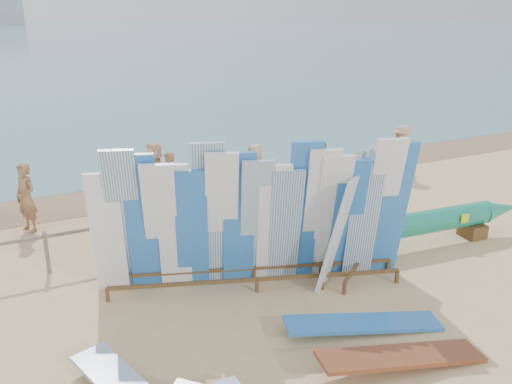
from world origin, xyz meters
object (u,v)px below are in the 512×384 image
vendor_table (320,252)px  beach_chair_right (198,211)px  flat_board_c (401,367)px  beachgoer_5 (155,172)px  side_surfboard_rack (352,214)px  beachgoer_6 (255,173)px  flat_board_d (363,330)px  beach_chair_left (127,230)px  beachgoer_10 (320,173)px  stroller (262,204)px  main_surfboard_rack (256,222)px  beachgoer_4 (169,198)px  outrigger_canoe (417,225)px  beachgoer_extra_0 (401,150)px  beachgoer_7 (170,181)px  beachgoer_1 (26,198)px

vendor_table → beach_chair_right: 3.83m
flat_board_c → beachgoer_5: beachgoer_5 is taller
side_surfboard_rack → beachgoer_6: bearing=51.7°
flat_board_d → beach_chair_left: bearing=43.0°
vendor_table → flat_board_c: bearing=-126.3°
side_surfboard_rack → beachgoer_10: 3.98m
beach_chair_right → stroller: 1.66m
side_surfboard_rack → beachgoer_10: bearing=29.3°
main_surfboard_rack → beachgoer_4: bearing=118.8°
main_surfboard_rack → beachgoer_10: size_ratio=3.23×
outrigger_canoe → stroller: 3.85m
stroller → beachgoer_6: size_ratio=0.66×
side_surfboard_rack → flat_board_c: (-1.18, -3.01, -1.24)m
beachgoer_6 → beachgoer_extra_0: beachgoer_6 is taller
beach_chair_right → beachgoer_10: 3.52m
beachgoer_extra_0 → beachgoer_5: 7.87m
flat_board_c → beach_chair_left: bearing=31.7°
beach_chair_right → stroller: stroller is taller
vendor_table → beachgoer_5: 5.85m
flat_board_d → flat_board_c: 1.08m
beach_chair_left → beach_chair_right: 1.98m
main_surfboard_rack → flat_board_c: size_ratio=2.17×
vendor_table → beachgoer_6: size_ratio=0.60×
main_surfboard_rack → beach_chair_right: bearing=106.0°
main_surfboard_rack → beachgoer_7: (-0.19, 4.80, -0.55)m
flat_board_d → beachgoer_extra_0: 9.42m
beach_chair_left → beachgoer_7: bearing=54.9°
beach_chair_left → beachgoer_10: beachgoer_10 is taller
beach_chair_left → stroller: 3.43m
side_surfboard_rack → flat_board_d: side_surfboard_rack is taller
side_surfboard_rack → flat_board_c: side_surfboard_rack is taller
outrigger_canoe → flat_board_c: size_ratio=2.24×
side_surfboard_rack → beachgoer_extra_0: side_surfboard_rack is taller
beach_chair_right → beach_chair_left: bearing=156.1°
flat_board_c → stroller: size_ratio=2.45×
flat_board_d → beachgoer_7: (-1.14, 6.98, 0.80)m
beachgoer_1 → vendor_table: bearing=18.4°
outrigger_canoe → vendor_table: vendor_table is taller
flat_board_d → beachgoer_extra_0: beachgoer_extra_0 is taller
beachgoer_extra_0 → beachgoer_5: bearing=149.4°
beachgoer_4 → beachgoer_1: (-3.11, 1.41, 0.04)m
beachgoer_10 → beachgoer_1: bearing=89.7°
flat_board_d → beach_chair_right: beach_chair_right is taller
outrigger_canoe → beachgoer_7: 6.40m
vendor_table → beach_chair_left: size_ratio=1.05×
beachgoer_4 → beach_chair_left: bearing=10.3°
beachgoer_6 → beachgoer_extra_0: 5.33m
beachgoer_1 → beachgoer_5: bearing=72.4°
beach_chair_left → beachgoer_extra_0: (9.19, 1.34, 0.54)m
beachgoer_7 → beach_chair_left: bearing=-53.7°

